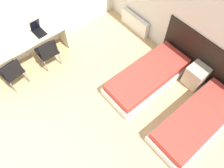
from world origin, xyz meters
TOP-DOWN VIEW (x-y plane):
  - ground_plane at (0.00, 0.00)m, footprint 20.00×20.00m
  - wall_back at (0.00, 4.34)m, footprint 5.56×0.05m
  - headboard_panel at (0.91, 4.31)m, footprint 2.35×0.03m
  - bed_near_window at (0.21, 3.25)m, footprint 0.86×2.04m
  - bed_near_door at (1.60, 3.25)m, footprint 0.86×2.04m
  - nightstand at (0.91, 4.07)m, footprint 0.41×0.41m
  - radiator at (-1.25, 4.22)m, footprint 0.92×0.12m
  - desk at (-2.03, 1.39)m, footprint 0.50×2.17m
  - chair_near_laptop at (-1.65, 1.84)m, footprint 0.45×0.45m
  - chair_near_notebook at (-1.65, 0.95)m, footprint 0.49×0.49m
  - laptop at (-2.07, 1.92)m, footprint 0.33×0.25m

SIDE VIEW (x-z plane):
  - ground_plane at x=0.00m, z-range 0.00..0.00m
  - bed_near_window at x=0.21m, z-range -0.01..0.40m
  - bed_near_door at x=1.60m, z-range -0.01..0.40m
  - radiator at x=-1.25m, z-range 0.00..0.46m
  - nightstand at x=0.91m, z-range 0.00..0.53m
  - chair_near_laptop at x=-1.65m, z-range 0.06..0.94m
  - chair_near_notebook at x=-1.65m, z-range 0.06..0.94m
  - headboard_panel at x=0.91m, z-range 0.00..1.09m
  - desk at x=-2.03m, z-range 0.21..0.94m
  - laptop at x=-2.07m, z-range 0.63..0.95m
  - wall_back at x=0.00m, z-range 0.00..2.70m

